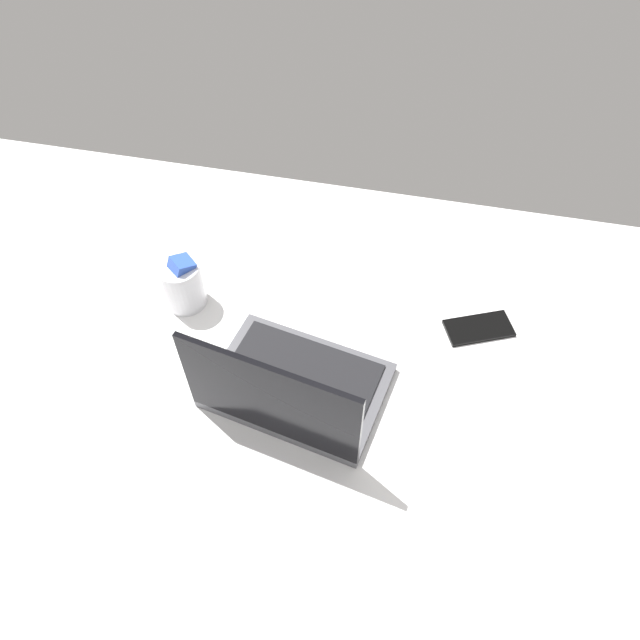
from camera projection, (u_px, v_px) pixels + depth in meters
The scene contains 4 objects.
bed_mattress at pixel (216, 430), 119.60cm from camera, with size 180.00×140.00×18.00cm, color white.
laptop at pixel (291, 388), 110.13cm from camera, with size 36.68×28.69×23.00cm.
snack_cup at pixel (182, 282), 124.40cm from camera, with size 9.40×9.98×13.70cm.
cell_phone at pixel (479, 328), 123.85cm from camera, with size 6.80×14.00×0.80cm, color black.
Camera 1 is at (-32.48, 50.09, 117.15)cm, focal length 32.93 mm.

